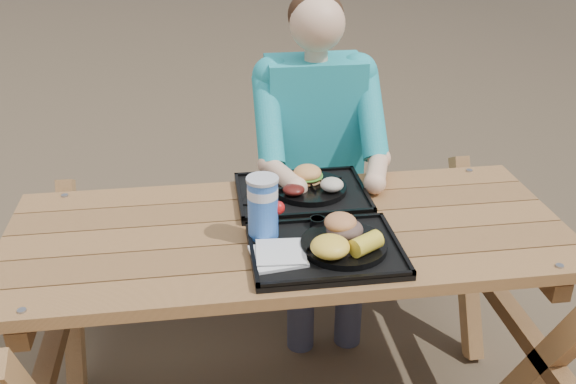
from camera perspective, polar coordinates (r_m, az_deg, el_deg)
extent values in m
cube|color=black|center=(1.93, 3.33, -5.27)|extent=(0.45, 0.35, 0.02)
cube|color=black|center=(2.25, 1.23, -0.26)|extent=(0.45, 0.35, 0.02)
cylinder|color=black|center=(1.93, 4.98, -4.71)|extent=(0.26, 0.26, 0.02)
cylinder|color=black|center=(2.26, 1.95, 0.36)|extent=(0.26, 0.26, 0.02)
cube|color=silver|center=(1.87, -0.90, -5.63)|extent=(0.17, 0.17, 0.02)
cylinder|color=blue|center=(1.94, -2.24, -1.50)|extent=(0.09, 0.09, 0.19)
cylinder|color=black|center=(2.03, 2.63, -2.71)|extent=(0.05, 0.05, 0.03)
cylinder|color=yellow|center=(2.03, 4.26, -2.75)|extent=(0.05, 0.05, 0.03)
ellipsoid|color=yellow|center=(1.84, 3.77, -4.87)|extent=(0.11, 0.11, 0.06)
cube|color=black|center=(2.24, -2.85, -0.03)|extent=(0.05, 0.17, 0.01)
ellipsoid|color=#551511|center=(2.18, 0.51, 0.22)|extent=(0.08, 0.08, 0.03)
ellipsoid|color=beige|center=(2.21, 3.92, 0.66)|extent=(0.08, 0.08, 0.04)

